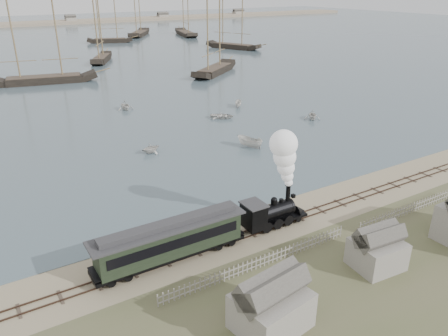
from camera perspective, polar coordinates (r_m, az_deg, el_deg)
ground at (r=46.53m, az=6.22°, el=-6.02°), size 600.00×600.00×0.00m
harbor_water at (r=204.65m, az=-25.08°, el=14.68°), size 600.00×336.00×0.06m
rail_track at (r=45.17m, az=7.77°, el=-7.01°), size 120.00×1.80×0.16m
picket_fence_west at (r=38.47m, az=4.80°, el=-12.83°), size 19.00×0.10×1.20m
picket_fence_east at (r=50.36m, az=23.01°, el=-5.49°), size 15.00×0.10×1.20m
shed_left at (r=33.14m, az=6.07°, el=-19.87°), size 5.00×4.00×4.10m
shed_mid at (r=40.63m, az=19.09°, el=-12.04°), size 4.00×3.50×3.60m
locomotive at (r=42.96m, az=7.67°, el=-2.16°), size 7.57×2.83×9.44m
passenger_coach at (r=38.33m, az=-7.04°, el=-9.23°), size 13.92×2.68×3.38m
beached_dinghy at (r=41.55m, az=-6.95°, el=-9.19°), size 3.59×4.67×0.90m
rowboat_1 at (r=63.10m, az=-9.54°, el=2.63°), size 3.03×3.34×1.53m
rowboat_2 at (r=64.48m, az=3.36°, el=3.40°), size 4.40×3.27×1.60m
rowboat_3 at (r=78.77m, az=-0.25°, el=6.83°), size 5.07×5.23×0.88m
rowboat_4 at (r=79.51m, az=11.47°, el=6.84°), size 4.28×4.17×1.72m
rowboat_5 at (r=86.26m, az=1.87°, el=8.37°), size 3.20×2.84×1.21m
rowboat_7 at (r=86.16m, az=-12.79°, el=8.01°), size 3.60×3.16×1.81m
schooner_2 at (r=114.71m, az=-23.12°, el=15.07°), size 25.25×10.34×20.00m
schooner_3 at (r=142.01m, az=-16.10°, el=17.18°), size 11.64×17.31×20.00m
schooner_4 at (r=118.33m, az=-1.26°, el=17.01°), size 20.27×17.26×20.00m
schooner_5 at (r=166.02m, az=1.22°, el=18.75°), size 13.70×21.73×20.00m
schooner_8 at (r=188.73m, az=-14.98°, el=18.54°), size 18.09×9.72×20.00m
schooner_9 at (r=212.75m, az=-11.21°, el=19.29°), size 18.85×24.85×20.00m
schooner_10 at (r=210.30m, az=-5.08°, el=19.57°), size 11.78×26.11×20.00m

